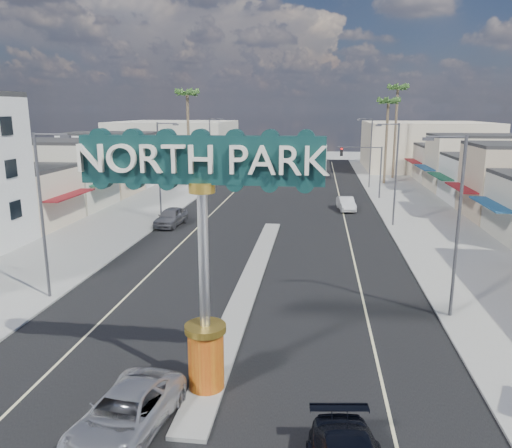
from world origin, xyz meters
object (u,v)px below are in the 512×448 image
(streetlight_l_far, at_px, (211,148))
(palm_right_far, at_px, (398,93))
(car_parked_left, at_px, (171,217))
(streetlight_r_near, at_px, (455,218))
(palm_right_mid, at_px, (388,106))
(car_parked_right, at_px, (346,204))
(suv_left, at_px, (125,414))
(palm_left_far, at_px, (187,98))
(traffic_signal_right, at_px, (365,162))
(streetlight_l_mid, at_px, (161,166))
(streetlight_l_near, at_px, (44,208))
(streetlight_r_far, at_px, (370,149))
(traffic_signal_left, at_px, (208,160))
(streetlight_r_mid, at_px, (394,169))
(gateway_sign, at_px, (203,235))

(streetlight_l_far, bearing_deg, palm_right_far, 21.46)
(palm_right_far, relative_size, car_parked_left, 2.97)
(streetlight_r_near, bearing_deg, palm_right_mid, 86.81)
(car_parked_right, bearing_deg, suv_left, -110.30)
(suv_left, bearing_deg, palm_left_far, 109.61)
(traffic_signal_right, distance_m, streetlight_r_near, 34.03)
(traffic_signal_right, height_order, streetlight_l_mid, streetlight_l_mid)
(streetlight_l_near, bearing_deg, car_parked_right, 57.16)
(streetlight_r_far, bearing_deg, traffic_signal_left, -157.80)
(car_parked_left, height_order, car_parked_right, car_parked_left)
(traffic_signal_right, height_order, car_parked_left, traffic_signal_right)
(streetlight_r_near, height_order, streetlight_r_far, same)
(traffic_signal_left, distance_m, suv_left, 45.52)
(streetlight_r_mid, xyz_separation_m, streetlight_r_far, (0.00, 22.00, 0.00))
(traffic_signal_right, distance_m, streetlight_l_near, 39.26)
(streetlight_l_near, relative_size, streetlight_r_mid, 1.00)
(streetlight_l_mid, bearing_deg, streetlight_r_near, -43.79)
(streetlight_l_far, distance_m, car_parked_right, 23.45)
(streetlight_l_far, relative_size, car_parked_left, 1.90)
(traffic_signal_right, distance_m, suv_left, 46.32)
(traffic_signal_right, xyz_separation_m, car_parked_left, (-18.18, -16.16, -3.47))
(gateway_sign, bearing_deg, palm_left_far, 105.15)
(palm_right_far, xyz_separation_m, car_parked_left, (-24.00, -34.17, -11.58))
(streetlight_r_near, relative_size, streetlight_r_mid, 1.00)
(streetlight_l_mid, relative_size, car_parked_left, 1.90)
(traffic_signal_right, relative_size, streetlight_l_far, 0.67)
(streetlight_r_near, distance_m, palm_left_far, 46.80)
(streetlight_l_near, bearing_deg, streetlight_r_mid, 43.79)
(palm_right_far, bearing_deg, streetlight_l_near, -116.06)
(gateway_sign, bearing_deg, streetlight_l_far, 101.78)
(streetlight_r_far, distance_m, suv_left, 54.43)
(traffic_signal_left, height_order, streetlight_r_mid, streetlight_r_mid)
(streetlight_r_near, height_order, streetlight_r_mid, same)
(palm_right_far, height_order, car_parked_left, palm_right_far)
(traffic_signal_right, bearing_deg, streetlight_l_far, 157.80)
(traffic_signal_left, bearing_deg, streetlight_r_mid, -35.50)
(streetlight_l_near, bearing_deg, palm_right_far, 63.94)
(palm_left_far, height_order, car_parked_left, palm_left_far)
(traffic_signal_left, bearing_deg, car_parked_right, -24.32)
(traffic_signal_right, bearing_deg, palm_left_far, 164.85)
(streetlight_l_near, height_order, car_parked_left, streetlight_l_near)
(traffic_signal_left, relative_size, streetlight_l_mid, 0.67)
(streetlight_r_near, bearing_deg, gateway_sign, -142.45)
(streetlight_r_near, relative_size, palm_right_far, 0.64)
(traffic_signal_right, bearing_deg, streetlight_l_near, -119.99)
(palm_right_far, bearing_deg, streetlight_l_mid, -128.48)
(streetlight_l_far, relative_size, streetlight_r_far, 1.00)
(streetlight_l_far, xyz_separation_m, suv_left, (8.43, -52.81, -4.35))
(traffic_signal_left, distance_m, palm_left_far, 10.14)
(streetlight_l_near, distance_m, palm_right_mid, 51.92)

